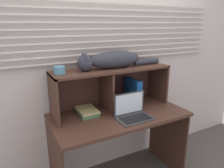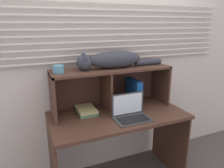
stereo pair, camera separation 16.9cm
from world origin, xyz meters
name	(u,v)px [view 1 (the left image)]	position (x,y,z in m)	size (l,w,h in m)	color
back_panel_with_blinds	(102,59)	(0.00, 0.55, 1.26)	(4.40, 0.08, 2.50)	beige
desk	(119,129)	(0.00, 0.18, 0.61)	(1.29, 0.65, 0.78)	#462B1F
hutch_shelf_unit	(110,80)	(-0.01, 0.36, 1.07)	(1.18, 0.33, 0.42)	#462B1F
cat	(113,60)	(0.01, 0.33, 1.28)	(0.90, 0.18, 0.17)	#2F3039
laptop	(133,112)	(0.07, 0.05, 0.83)	(0.32, 0.21, 0.22)	#373737
binder_upright	(133,92)	(0.25, 0.33, 0.92)	(0.06, 0.26, 0.28)	#144994
book_stack	(87,111)	(-0.28, 0.33, 0.80)	(0.18, 0.27, 0.05)	#496444
small_basket	(59,70)	(-0.51, 0.33, 1.23)	(0.10, 0.10, 0.07)	teal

